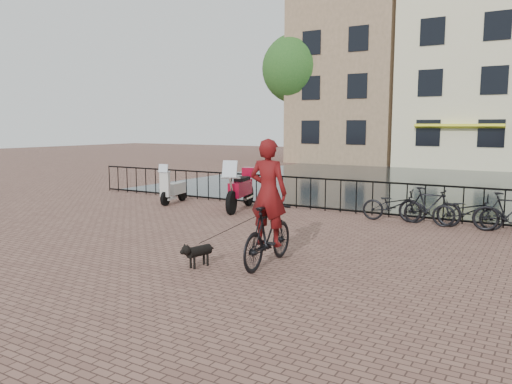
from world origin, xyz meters
The scene contains 14 objects.
ground centered at (0.00, 0.00, 0.00)m, with size 100.00×100.00×0.00m, color brown.
canal_water centered at (0.00, 17.30, 0.00)m, with size 20.00×20.00×0.00m, color black.
railing centered at (0.00, 8.00, 0.50)m, with size 20.00×0.05×1.02m.
canal_house_left centered at (-7.50, 30.00, 6.40)m, with size 7.50×9.00×12.80m.
canal_house_mid centered at (0.50, 30.00, 5.90)m, with size 8.00×9.50×11.80m.
tree_far_left centered at (-11.00, 27.00, 6.73)m, with size 5.04×5.04×9.27m.
cyclist centered at (0.99, 1.80, 1.06)m, with size 0.92×2.08×2.80m.
dog centered at (-0.06, 1.03, 0.24)m, with size 0.38×0.75×0.48m.
motorcycle centered at (-2.88, 6.83, 0.83)m, with size 1.13×2.38×1.66m.
scooter centered at (-5.57, 6.80, 0.71)m, with size 0.73×1.58×1.42m.
parked_bike_0 centered at (1.80, 7.40, 0.45)m, with size 0.60×1.72×0.90m, color black.
parked_bike_1 centered at (2.75, 7.40, 0.50)m, with size 0.47×1.66×1.00m, color black.
parked_bike_2 centered at (3.70, 7.40, 0.45)m, with size 0.60×1.72×0.90m, color black.
parked_bike_3 centered at (4.65, 7.40, 0.50)m, with size 0.47×1.66×1.00m, color black.
Camera 1 is at (5.56, -6.22, 2.63)m, focal length 35.00 mm.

